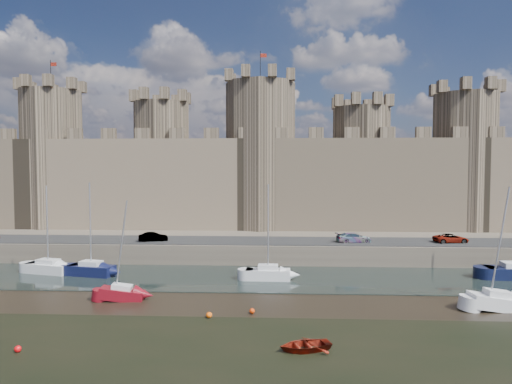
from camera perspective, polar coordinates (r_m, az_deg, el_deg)
ground at (r=28.13m, az=-8.05°, el=-22.30°), size 160.00×160.00×0.00m
water_channel at (r=50.65m, az=-2.85°, el=-10.67°), size 160.00×12.00×0.08m
quay at (r=85.79m, az=-0.49°, el=-4.20°), size 160.00×60.00×2.50m
road at (r=59.92m, az=-1.92°, el=-6.08°), size 160.00×7.00×0.10m
castle at (r=73.18m, az=-1.53°, el=2.74°), size 108.50×11.00×29.00m
car_1 at (r=60.63m, az=-12.72°, el=-5.51°), size 3.93×2.24×1.23m
car_2 at (r=59.71m, az=12.11°, el=-5.60°), size 4.71×2.54×1.30m
car_3 at (r=63.09m, az=23.19°, el=-5.36°), size 4.51×2.51×1.19m
sailboat_0 at (r=57.63m, az=-24.54°, el=-8.51°), size 5.66×3.26×9.96m
sailboat_1 at (r=54.54m, az=-19.92°, el=-9.03°), size 5.45×2.99×10.33m
sailboat_2 at (r=49.52m, az=1.51°, el=-10.07°), size 4.78×1.98×10.21m
sailboat_4 at (r=44.15m, az=-16.39°, el=-11.98°), size 4.03×1.87×9.14m
sailboat_5 at (r=44.71m, az=28.03°, el=-11.94°), size 4.97×2.21×10.48m
dinghy_4 at (r=31.82m, az=6.13°, el=-18.49°), size 4.08×3.42×0.72m
buoy_0 at (r=35.06m, az=-27.62°, el=-16.99°), size 0.45×0.45×0.45m
buoy_1 at (r=38.01m, az=-5.89°, el=-15.05°), size 0.49×0.49×0.49m
buoy_3 at (r=38.86m, az=-0.49°, el=-14.65°), size 0.46×0.46×0.46m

